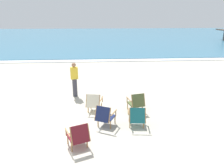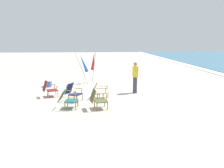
% 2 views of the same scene
% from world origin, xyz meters
% --- Properties ---
extents(ground_plane, '(80.00, 80.00, 0.00)m').
position_xyz_m(ground_plane, '(0.00, 0.00, 0.00)').
color(ground_plane, '#B7AF9E').
extents(sea, '(80.00, 40.00, 0.10)m').
position_xyz_m(sea, '(0.00, 32.03, 0.05)').
color(sea, teal).
rests_on(sea, ground).
extents(surf_band, '(80.00, 1.10, 0.06)m').
position_xyz_m(surf_band, '(0.00, 11.73, 0.03)').
color(surf_band, white).
rests_on(surf_band, ground).
extents(beach_chair_back_left, '(0.70, 0.77, 0.82)m').
position_xyz_m(beach_chair_back_left, '(3.05, 1.56, 0.43)').
color(beach_chair_back_left, '#515B33').
rests_on(beach_chair_back_left, ground).
extents(beach_chair_mid_center, '(0.64, 0.81, 0.78)m').
position_xyz_m(beach_chair_mid_center, '(2.85, 0.34, 0.42)').
color(beach_chair_mid_center, '#196066').
rests_on(beach_chair_mid_center, ground).
extents(beach_chair_far_center, '(0.79, 0.85, 0.81)m').
position_xyz_m(beach_chair_far_center, '(0.95, -0.78, 0.43)').
color(beach_chair_far_center, maroon).
rests_on(beach_chair_far_center, ground).
extents(beach_chair_front_left, '(0.81, 0.86, 0.81)m').
position_xyz_m(beach_chair_front_left, '(1.75, 0.44, 0.43)').
color(beach_chair_front_left, '#19234C').
rests_on(beach_chair_front_left, ground).
extents(beach_chair_back_right, '(0.70, 0.83, 0.80)m').
position_xyz_m(beach_chair_back_right, '(1.37, 1.67, 0.43)').
color(beach_chair_back_right, beige).
rests_on(beach_chair_back_right, ground).
extents(person_near_chairs, '(0.37, 0.26, 1.63)m').
position_xyz_m(person_near_chairs, '(0.44, 3.55, 0.84)').
color(person_near_chairs, '#383842').
rests_on(person_near_chairs, ground).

